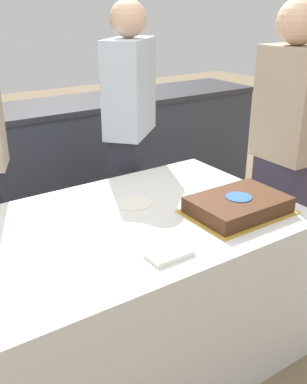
{
  "coord_description": "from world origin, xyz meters",
  "views": [
    {
      "loc": [
        -0.68,
        -1.47,
        1.6
      ],
      "look_at": [
        0.31,
        0.0,
        0.84
      ],
      "focal_mm": 42.0,
      "sensor_mm": 36.0,
      "label": 1
    }
  ],
  "objects": [
    {
      "name": "person_cutting_cake",
      "position": [
        0.62,
        0.69,
        0.83
      ],
      "size": [
        0.43,
        0.41,
        1.61
      ],
      "rotation": [
        0.0,
        0.0,
        -2.42
      ],
      "color": "#282833",
      "rests_on": "ground_plane"
    },
    {
      "name": "dining_table",
      "position": [
        0.0,
        0.0,
        0.37
      ],
      "size": [
        1.83,
        0.95,
        0.74
      ],
      "color": "silver",
      "rests_on": "ground_plane"
    },
    {
      "name": "person_seated_right",
      "position": [
        1.13,
        0.0,
        0.86
      ],
      "size": [
        0.22,
        0.32,
        1.62
      ],
      "rotation": [
        0.0,
        0.0,
        -1.57
      ],
      "color": "#383347",
      "rests_on": "ground_plane"
    },
    {
      "name": "side_plate_near_cake",
      "position": [
        0.64,
        0.08,
        0.75
      ],
      "size": [
        0.17,
        0.17,
        0.0
      ],
      "color": "white",
      "rests_on": "dining_table"
    },
    {
      "name": "side_plate_right_edge",
      "position": [
        0.29,
        0.14,
        0.75
      ],
      "size": [
        0.17,
        0.17,
        0.0
      ],
      "color": "white",
      "rests_on": "dining_table"
    },
    {
      "name": "ground_plane",
      "position": [
        0.0,
        0.0,
        0.0
      ],
      "size": [
        14.0,
        14.0,
        0.0
      ],
      "primitive_type": "plane",
      "color": "#7A664C"
    },
    {
      "name": "cake",
      "position": [
        0.62,
        -0.2,
        0.78
      ],
      "size": [
        0.45,
        0.33,
        0.08
      ],
      "color": "gold",
      "rests_on": "dining_table"
    },
    {
      "name": "utensil_pile",
      "position": [
        0.15,
        -0.33,
        0.75
      ],
      "size": [
        0.16,
        0.1,
        0.02
      ],
      "color": "white",
      "rests_on": "dining_table"
    }
  ]
}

